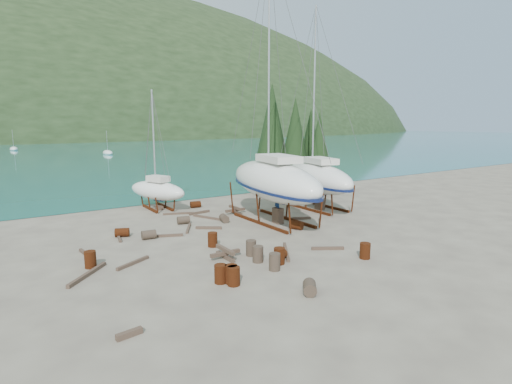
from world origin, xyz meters
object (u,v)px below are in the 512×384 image
large_sailboat_near (273,180)px  worker (277,210)px  small_sailboat_shore (157,190)px  large_sailboat_far (316,177)px

large_sailboat_near → worker: large_sailboat_near is taller
small_sailboat_shore → worker: size_ratio=5.30×
large_sailboat_near → large_sailboat_far: bearing=27.3°
large_sailboat_near → large_sailboat_far: large_sailboat_near is taller
large_sailboat_near → large_sailboat_far: 6.26m
large_sailboat_far → worker: (-5.86, -2.21, -1.80)m
large_sailboat_far → small_sailboat_shore: large_sailboat_far is taller
large_sailboat_near → large_sailboat_far: size_ratio=1.16×
large_sailboat_near → small_sailboat_shore: bearing=131.4°
small_sailboat_shore → worker: small_sailboat_shore is taller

